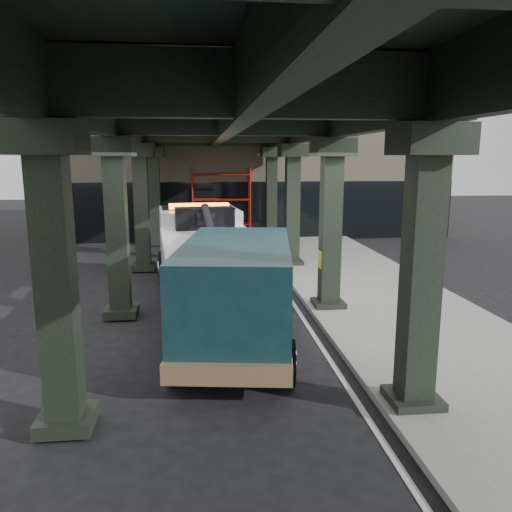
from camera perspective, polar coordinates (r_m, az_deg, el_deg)
ground at (r=12.77m, az=-0.98°, el=-9.28°), size 90.00×90.00×0.00m
sidewalk at (r=15.64m, az=15.02°, el=-5.52°), size 5.00×40.00×0.15m
lane_stripe at (r=14.88m, az=4.85°, el=-6.30°), size 0.12×38.00×0.01m
viaduct at (r=13.97m, az=-3.56°, el=15.25°), size 7.40×32.00×6.40m
building at (r=32.07m, az=-0.84°, el=10.33°), size 22.00×10.00×8.00m
scaffolding at (r=26.69m, az=-4.00°, el=6.08°), size 3.08×0.88×4.00m
tow_truck at (r=15.28m, az=-5.67°, el=-0.01°), size 3.52×9.66×3.10m
towed_van at (r=11.77m, az=-2.08°, el=-3.94°), size 3.34×6.68×2.59m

